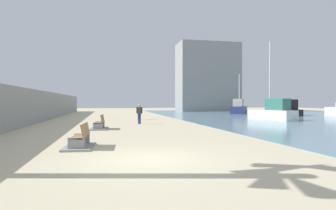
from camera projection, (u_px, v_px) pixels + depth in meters
The scene contains 10 objects.
ground_plane at pixel (121, 122), 26.81m from camera, with size 120.00×120.00×0.00m, color beige.
seawall at pixel (34, 107), 25.25m from camera, with size 0.80×64.00×2.88m, color gray.
bench_near at pixel (80, 142), 11.58m from camera, with size 1.24×2.17×0.98m.
bench_far at pixel (99, 126), 19.48m from camera, with size 1.25×2.18×0.98m.
person_walking at pixel (139, 111), 30.05m from camera, with size 0.43×0.37×1.56m.
person_standing at pixel (139, 112), 24.09m from camera, with size 0.50×0.28×1.67m.
boat_outer at pixel (287, 110), 39.42m from camera, with size 4.43×8.00×2.13m.
boat_far_right at pixel (239, 108), 44.29m from camera, with size 4.32×5.20×6.12m.
boat_distant at pixel (273, 112), 28.73m from camera, with size 3.00×5.25×7.87m.
harbor_building at pixel (208, 77), 57.93m from camera, with size 12.00×6.00×13.51m, color gray.
Camera 1 is at (-1.23, -9.11, 1.83)m, focal length 30.89 mm.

